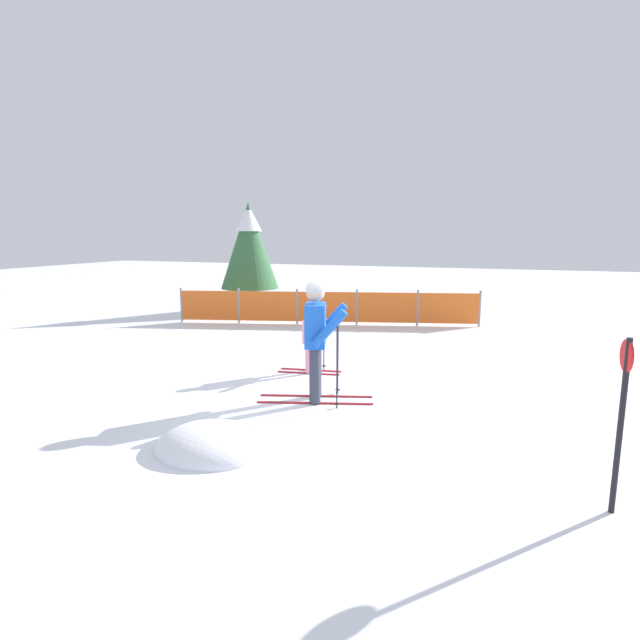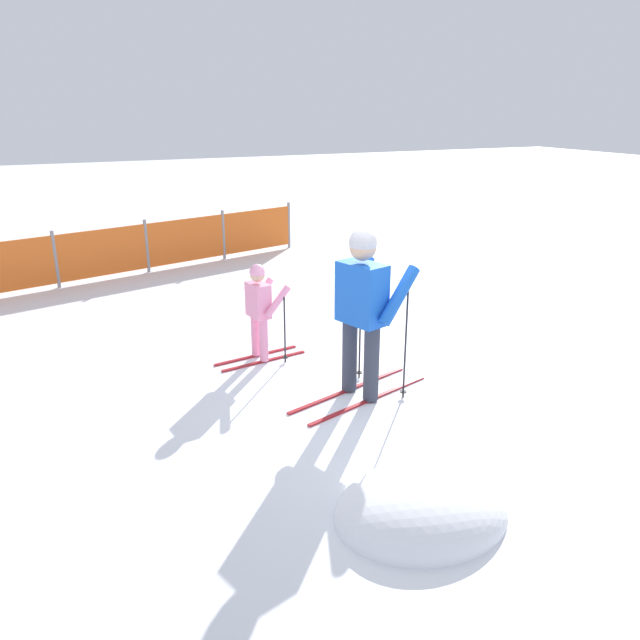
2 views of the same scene
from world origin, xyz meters
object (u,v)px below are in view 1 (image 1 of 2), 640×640
Objects in this scene: skier_adult at (317,330)px; conifer_far at (249,244)px; safety_fence at (327,307)px; trail_marker at (622,407)px; skier_child at (310,334)px.

skier_adult is 0.53× the size of conifer_far.
trail_marker reaches higher than safety_fence.
conifer_far is (-3.12, 1.53, 1.60)m from safety_fence.
conifer_far is at bearing 107.15° from skier_adult.
conifer_far is (-5.03, 7.43, 1.02)m from skier_adult.
trail_marker is at bearing -55.39° from safety_fence.
trail_marker is at bearing -47.69° from conifer_far.
conifer_far reaches higher than skier_adult.
conifer_far is at bearing 132.31° from trail_marker.
skier_adult is 6.23m from safety_fence.
skier_child is at bearing -54.07° from conifer_far.
skier_adult reaches higher than skier_child.
safety_fence is 2.32× the size of conifer_far.
conifer_far reaches higher than skier_child.
conifer_far is 12.68m from trail_marker.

